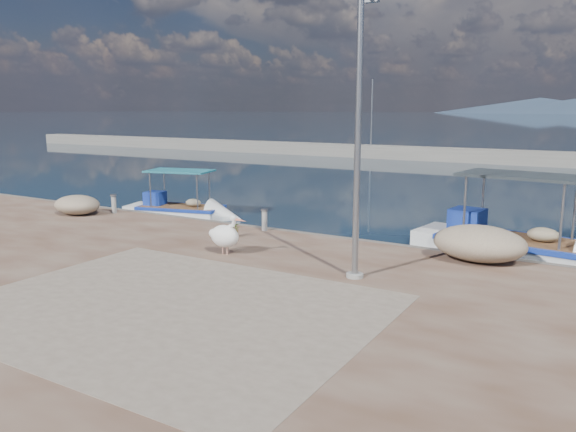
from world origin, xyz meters
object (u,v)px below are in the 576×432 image
at_px(boat_left, 180,213).
at_px(bollard_near, 265,219).
at_px(pelican, 225,235).
at_px(lamp_post, 358,148).
at_px(boat_right, 513,250).

bearing_deg(boat_left, bollard_near, -35.82).
bearing_deg(bollard_near, pelican, -76.67).
xyz_separation_m(pelican, bollard_near, (-0.79, 3.35, -0.15)).
relative_size(lamp_post, bollard_near, 8.95).
distance_m(boat_left, pelican, 8.96).
height_order(boat_left, lamp_post, lamp_post).
distance_m(boat_right, pelican, 9.33).
height_order(boat_left, boat_right, boat_right).
relative_size(boat_left, lamp_post, 0.76).
bearing_deg(boat_right, boat_left, -171.01).
distance_m(boat_left, boat_right, 13.94).
height_order(boat_right, bollard_near, boat_right).
height_order(pelican, bollard_near, pelican).
bearing_deg(boat_left, pelican, -54.32).
height_order(boat_left, pelican, boat_left).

